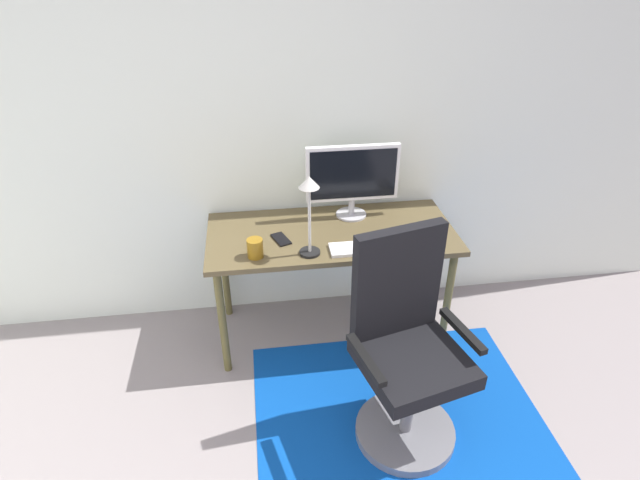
% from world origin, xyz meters
% --- Properties ---
extents(wall_back, '(6.00, 0.10, 2.60)m').
position_xyz_m(wall_back, '(0.00, 2.20, 1.30)').
color(wall_back, silver).
rests_on(wall_back, ground).
extents(area_rug, '(1.48, 1.25, 0.01)m').
position_xyz_m(area_rug, '(0.80, 1.07, 0.00)').
color(area_rug, '#0A4099').
rests_on(area_rug, ground).
extents(desk, '(1.40, 0.64, 0.72)m').
position_xyz_m(desk, '(0.55, 1.81, 0.65)').
color(desk, brown).
rests_on(desk, ground).
extents(monitor, '(0.54, 0.18, 0.44)m').
position_xyz_m(monitor, '(0.70, 1.99, 0.98)').
color(monitor, '#B2B2B7').
rests_on(monitor, desk).
extents(keyboard, '(0.43, 0.13, 0.02)m').
position_xyz_m(keyboard, '(0.72, 1.60, 0.73)').
color(keyboard, white).
rests_on(keyboard, desk).
extents(computer_mouse, '(0.06, 0.10, 0.03)m').
position_xyz_m(computer_mouse, '(1.06, 1.59, 0.74)').
color(computer_mouse, white).
rests_on(computer_mouse, desk).
extents(coffee_cup, '(0.08, 0.08, 0.10)m').
position_xyz_m(coffee_cup, '(0.11, 1.61, 0.77)').
color(coffee_cup, '#8C6316').
rests_on(coffee_cup, desk).
extents(cell_phone, '(0.11, 0.15, 0.01)m').
position_xyz_m(cell_phone, '(0.26, 1.76, 0.73)').
color(cell_phone, black).
rests_on(cell_phone, desk).
extents(desk_lamp, '(0.11, 0.11, 0.44)m').
position_xyz_m(desk_lamp, '(0.40, 1.60, 1.04)').
color(desk_lamp, black).
rests_on(desk_lamp, desk).
extents(office_chair, '(0.60, 0.56, 1.09)m').
position_xyz_m(office_chair, '(0.78, 1.03, 0.46)').
color(office_chair, slate).
rests_on(office_chair, ground).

